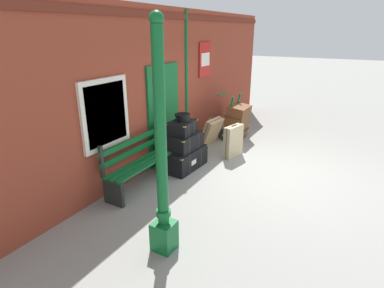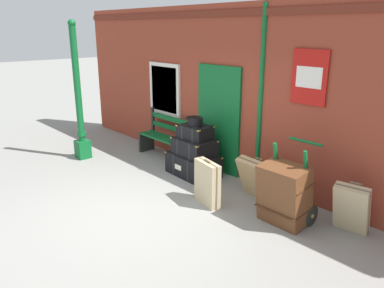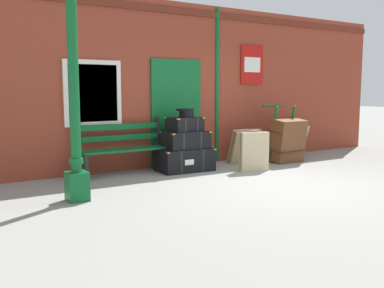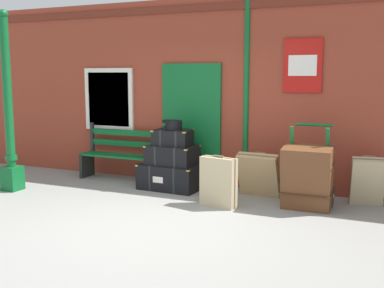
% 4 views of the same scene
% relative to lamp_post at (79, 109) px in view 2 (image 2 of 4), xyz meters
% --- Properties ---
extents(ground_plane, '(60.00, 60.00, 0.00)m').
position_rel_lamp_post_xyz_m(ground_plane, '(2.97, -0.75, -1.11)').
color(ground_plane, gray).
extents(brick_facade, '(10.40, 0.35, 3.20)m').
position_rel_lamp_post_xyz_m(brick_facade, '(2.95, 1.85, 0.48)').
color(brick_facade, brown).
rests_on(brick_facade, ground).
extents(lamp_post, '(0.28, 0.28, 2.94)m').
position_rel_lamp_post_xyz_m(lamp_post, '(0.00, 0.00, 0.00)').
color(lamp_post, '#0F5B28').
rests_on(lamp_post, ground).
extents(platform_bench, '(1.60, 0.43, 1.01)m').
position_rel_lamp_post_xyz_m(platform_bench, '(1.28, 1.41, -0.67)').
color(platform_bench, '#0F5B28').
rests_on(platform_bench, ground).
extents(steamer_trunk_base, '(1.04, 0.70, 0.43)m').
position_rel_lamp_post_xyz_m(steamer_trunk_base, '(2.38, 1.14, -0.90)').
color(steamer_trunk_base, black).
rests_on(steamer_trunk_base, ground).
extents(steamer_trunk_middle, '(0.83, 0.58, 0.33)m').
position_rel_lamp_post_xyz_m(steamer_trunk_middle, '(2.41, 1.14, -0.53)').
color(steamer_trunk_middle, black).
rests_on(steamer_trunk_middle, steamer_trunk_base).
extents(steamer_trunk_top, '(0.64, 0.49, 0.27)m').
position_rel_lamp_post_xyz_m(steamer_trunk_top, '(2.41, 1.17, -0.24)').
color(steamer_trunk_top, black).
rests_on(steamer_trunk_top, steamer_trunk_middle).
extents(round_hatbox, '(0.33, 0.29, 0.16)m').
position_rel_lamp_post_xyz_m(round_hatbox, '(2.43, 1.15, -0.02)').
color(round_hatbox, black).
rests_on(round_hatbox, steamer_trunk_top).
extents(porters_trolley, '(0.71, 0.64, 1.19)m').
position_rel_lamp_post_xyz_m(porters_trolley, '(4.69, 1.01, -0.84)').
color(porters_trolley, black).
rests_on(porters_trolley, ground).
extents(large_brown_trunk, '(0.70, 0.54, 0.93)m').
position_rel_lamp_post_xyz_m(large_brown_trunk, '(4.69, 0.83, -0.65)').
color(large_brown_trunk, brown).
rests_on(large_brown_trunk, ground).
extents(suitcase_slate, '(0.68, 0.46, 0.71)m').
position_rel_lamp_post_xyz_m(suitcase_slate, '(3.89, 1.21, -0.76)').
color(suitcase_slate, tan).
rests_on(suitcase_slate, ground).
extents(suitcase_umber, '(0.51, 0.43, 0.75)m').
position_rel_lamp_post_xyz_m(suitcase_umber, '(5.48, 1.31, -0.74)').
color(suitcase_umber, tan).
rests_on(suitcase_umber, ground).
extents(suitcase_tan, '(0.58, 0.28, 0.77)m').
position_rel_lamp_post_xyz_m(suitcase_tan, '(3.49, 0.45, -0.75)').
color(suitcase_tan, tan).
rests_on(suitcase_tan, ground).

